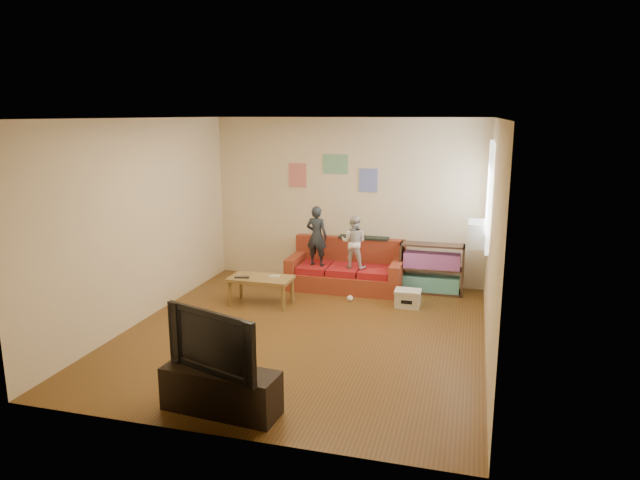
% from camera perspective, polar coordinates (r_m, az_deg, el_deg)
% --- Properties ---
extents(room_shell, '(4.52, 5.02, 2.72)m').
position_cam_1_polar(room_shell, '(7.04, -1.71, 1.03)').
color(room_shell, brown).
rests_on(room_shell, ground).
extents(sofa, '(1.82, 0.84, 0.80)m').
position_cam_1_polar(sofa, '(9.21, 2.66, -3.15)').
color(sofa, maroon).
rests_on(sofa, ground).
extents(child_a, '(0.38, 0.28, 0.96)m').
position_cam_1_polar(child_a, '(9.02, -0.33, 0.41)').
color(child_a, '#1F252B').
rests_on(child_a, sofa).
extents(child_b, '(0.42, 0.34, 0.83)m').
position_cam_1_polar(child_b, '(8.90, 3.39, -0.20)').
color(child_b, silver).
rests_on(child_b, sofa).
extents(coffee_table, '(0.91, 0.50, 0.41)m').
position_cam_1_polar(coffee_table, '(8.43, -5.92, -4.10)').
color(coffee_table, olive).
rests_on(coffee_table, ground).
extents(remote, '(0.22, 0.10, 0.02)m').
position_cam_1_polar(remote, '(8.39, -7.82, -3.72)').
color(remote, black).
rests_on(remote, coffee_table).
extents(game_controller, '(0.16, 0.09, 0.03)m').
position_cam_1_polar(game_controller, '(8.38, -4.53, -3.63)').
color(game_controller, silver).
rests_on(game_controller, coffee_table).
extents(bookshelf, '(0.98, 0.29, 0.78)m').
position_cam_1_polar(bookshelf, '(9.08, 11.08, -3.07)').
color(bookshelf, '#452F23').
rests_on(bookshelf, ground).
extents(window, '(0.04, 1.08, 1.48)m').
position_cam_1_polar(window, '(8.32, 16.56, 4.32)').
color(window, white).
rests_on(window, room_shell).
extents(ac_unit, '(0.28, 0.55, 0.35)m').
position_cam_1_polar(ac_unit, '(8.42, 15.51, 0.59)').
color(ac_unit, '#B7B2A3').
rests_on(ac_unit, window).
extents(artwork_left, '(0.30, 0.01, 0.40)m').
position_cam_1_polar(artwork_left, '(9.58, -2.27, 6.50)').
color(artwork_left, '#D87266').
rests_on(artwork_left, room_shell).
extents(artwork_center, '(0.42, 0.01, 0.32)m').
position_cam_1_polar(artwork_center, '(9.38, 1.54, 7.60)').
color(artwork_center, '#72B27F').
rests_on(artwork_center, room_shell).
extents(artwork_right, '(0.30, 0.01, 0.38)m').
position_cam_1_polar(artwork_right, '(9.29, 4.85, 5.97)').
color(artwork_right, '#727FCC').
rests_on(artwork_right, room_shell).
extents(file_box, '(0.37, 0.28, 0.26)m').
position_cam_1_polar(file_box, '(8.41, 8.76, -5.79)').
color(file_box, beige).
rests_on(file_box, ground).
extents(tv_stand, '(1.15, 0.48, 0.42)m').
position_cam_1_polar(tv_stand, '(5.61, -9.87, -14.63)').
color(tv_stand, black).
rests_on(tv_stand, ground).
extents(television, '(1.04, 0.48, 0.61)m').
position_cam_1_polar(television, '(5.39, -10.08, -9.76)').
color(television, black).
rests_on(television, tv_stand).
extents(tissue, '(0.11, 0.11, 0.09)m').
position_cam_1_polar(tissue, '(8.61, 3.02, -5.84)').
color(tissue, white).
rests_on(tissue, ground).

